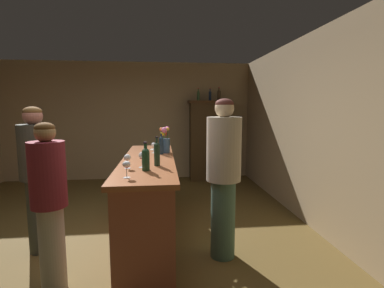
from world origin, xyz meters
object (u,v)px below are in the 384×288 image
(patron_near_entrance, at_px, (37,173))
(wine_glass_mid, at_px, (127,165))
(wine_bottle_pinot, at_px, (146,158))
(wine_bottle_chardonnay, at_px, (157,153))
(bar_counter, at_px, (149,198))
(wine_bottle_syrah, at_px, (161,144))
(flower_arrangement, at_px, (165,141))
(display_bottle_left, at_px, (198,95))
(wine_glass_rear, at_px, (154,145))
(cheese_plate, at_px, (155,150))
(display_bottle_midleft, at_px, (210,95))
(bartender, at_px, (224,172))
(wine_glass_spare, at_px, (127,158))
(patron_redhead, at_px, (49,200))
(wine_glass_front, at_px, (142,157))
(display_bottle_center, at_px, (219,95))
(display_cabinet, at_px, (209,139))

(patron_near_entrance, bearing_deg, wine_glass_mid, -39.13)
(wine_bottle_pinot, xyz_separation_m, patron_near_entrance, (-1.26, 0.47, -0.23))
(wine_bottle_chardonnay, bearing_deg, patron_near_entrance, 170.33)
(bar_counter, distance_m, wine_bottle_syrah, 0.74)
(bar_counter, relative_size, flower_arrangement, 6.76)
(flower_arrangement, height_order, display_bottle_left, display_bottle_left)
(bar_counter, bearing_deg, patron_near_entrance, -169.99)
(wine_glass_rear, xyz_separation_m, cheese_plate, (0.02, 0.29, -0.10))
(wine_bottle_chardonnay, bearing_deg, display_bottle_midleft, 71.08)
(bar_counter, relative_size, wine_glass_rear, 17.03)
(wine_bottle_pinot, xyz_separation_m, bartender, (0.83, 0.13, -0.20))
(bar_counter, relative_size, display_bottle_midleft, 8.88)
(bartender, bearing_deg, wine_bottle_pinot, 22.95)
(wine_glass_spare, height_order, bartender, bartender)
(cheese_plate, xyz_separation_m, patron_near_entrance, (-1.32, -0.95, -0.11))
(display_bottle_left, height_order, patron_redhead, display_bottle_left)
(bar_counter, relative_size, wine_glass_mid, 16.22)
(wine_bottle_syrah, height_order, display_bottle_left, display_bottle_left)
(wine_glass_front, height_order, wine_glass_spare, wine_glass_front)
(wine_glass_mid, xyz_separation_m, wine_glass_spare, (-0.04, 0.41, -0.01))
(patron_near_entrance, bearing_deg, display_bottle_center, 44.51)
(wine_glass_front, bearing_deg, display_bottle_center, 66.30)
(display_bottle_center, distance_m, patron_redhead, 4.67)
(display_cabinet, xyz_separation_m, cheese_plate, (-1.19, -2.19, 0.09))
(cheese_plate, height_order, display_bottle_left, display_bottle_left)
(wine_bottle_chardonnay, xyz_separation_m, display_bottle_center, (1.36, 3.37, 0.78))
(wine_glass_front, xyz_separation_m, wine_glass_spare, (-0.15, -0.03, -0.01))
(bar_counter, xyz_separation_m, wine_glass_mid, (-0.15, -0.98, 0.63))
(wine_bottle_syrah, bearing_deg, display_bottle_left, 72.06)
(wine_glass_rear, relative_size, display_bottle_left, 0.53)
(display_cabinet, distance_m, wine_glass_mid, 4.15)
(flower_arrangement, bearing_deg, cheese_plate, 117.94)
(wine_glass_spare, height_order, patron_near_entrance, patron_near_entrance)
(bartender, bearing_deg, wine_glass_mid, 37.06)
(wine_glass_rear, distance_m, wine_glass_spare, 1.04)
(bar_counter, xyz_separation_m, wine_glass_front, (-0.04, -0.54, 0.63))
(wine_bottle_chardonnay, xyz_separation_m, display_bottle_midleft, (1.16, 3.37, 0.77))
(display_cabinet, height_order, wine_bottle_syrah, display_cabinet)
(display_bottle_left, bearing_deg, wine_bottle_chardonnay, -104.73)
(display_bottle_midleft, bearing_deg, patron_near_entrance, -128.77)
(flower_arrangement, bearing_deg, wine_bottle_syrah, -110.91)
(wine_glass_mid, xyz_separation_m, display_bottle_midleft, (1.42, 3.90, 0.80))
(wine_glass_spare, relative_size, patron_near_entrance, 0.09)
(wine_glass_front, bearing_deg, wine_bottle_chardonnay, 28.28)
(display_cabinet, xyz_separation_m, flower_arrangement, (-1.04, -2.46, 0.26))
(wine_bottle_syrah, xyz_separation_m, cheese_plate, (-0.09, 0.41, -0.13))
(bar_counter, height_order, wine_glass_rear, wine_glass_rear)
(patron_near_entrance, bearing_deg, display_bottle_left, 49.82)
(wine_bottle_pinot, xyz_separation_m, wine_glass_rear, (0.05, 1.13, -0.02))
(bar_counter, relative_size, patron_redhead, 1.64)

